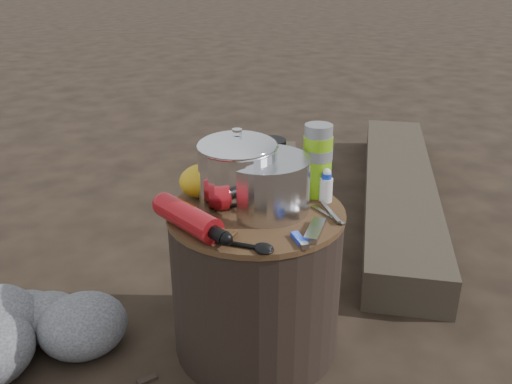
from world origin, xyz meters
name	(u,v)px	position (x,y,z in m)	size (l,w,h in m)	color
ground	(256,342)	(0.00, 0.00, 0.00)	(60.00, 60.00, 0.00)	black
stump	(256,280)	(0.00, 0.00, 0.21)	(0.46, 0.46, 0.43)	black
log_main	(398,189)	(0.98, 0.61, 0.07)	(0.29, 1.72, 0.14)	#393126
log_small	(269,203)	(0.40, 0.75, 0.06)	(0.25, 1.36, 0.11)	#393126
foil_windscreen	(265,184)	(0.02, 0.00, 0.50)	(0.23, 0.23, 0.14)	silver
camping_pot	(238,172)	(-0.04, 0.04, 0.53)	(0.20, 0.20, 0.20)	white
fuel_bottle	(188,218)	(-0.19, -0.03, 0.46)	(0.06, 0.27, 0.06)	#A3141A
thermos	(317,161)	(0.20, 0.03, 0.53)	(0.08, 0.08, 0.20)	#7EC417
travel_mug	(270,162)	(0.12, 0.16, 0.49)	(0.09, 0.09, 0.13)	black
stuff_sack	(204,180)	(-0.09, 0.14, 0.47)	(0.14, 0.11, 0.09)	gold
food_pouch	(227,168)	(-0.02, 0.16, 0.49)	(0.10, 0.02, 0.13)	#110D49
lighter	(298,238)	(0.02, -0.19, 0.43)	(0.02, 0.07, 0.01)	blue
multitool	(315,230)	(0.08, -0.18, 0.44)	(0.03, 0.11, 0.02)	#A1A1A5
pot_grabber	(327,214)	(0.15, -0.11, 0.43)	(0.03, 0.13, 0.01)	#A1A1A5
spork	(231,243)	(-0.13, -0.15, 0.43)	(0.04, 0.17, 0.01)	black
squeeze_bottle	(326,187)	(0.20, -0.02, 0.47)	(0.04, 0.04, 0.08)	white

